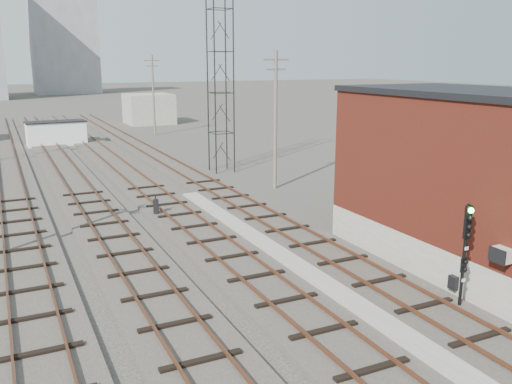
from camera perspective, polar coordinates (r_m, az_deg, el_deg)
ground at (r=64.70m, az=-16.63°, el=5.65°), size 320.00×320.00×0.00m
track_right at (r=44.94m, az=-9.09°, el=2.91°), size 3.20×90.00×0.39m
track_mid_right at (r=44.00m, az=-14.09°, el=2.44°), size 3.20×90.00×0.39m
track_mid_left at (r=43.41m, az=-19.26°, el=1.94°), size 3.20×90.00×0.39m
track_left at (r=43.18m, az=-24.52°, el=1.41°), size 3.20×90.00×0.39m
platform_curb at (r=21.87m, az=5.06°, el=-8.39°), size 0.90×28.00×0.26m
brick_building at (r=23.73m, az=22.51°, el=1.20°), size 6.54×12.20×7.22m
lattice_tower at (r=41.40m, az=-3.77°, el=12.45°), size 1.60×1.60×15.00m
utility_pole_right_a at (r=35.62m, az=2.06°, el=7.94°), size 1.80×0.24×9.00m
utility_pole_right_b at (r=63.66m, az=-10.76°, el=10.20°), size 1.80×0.24×9.00m
apartment_right at (r=154.51m, az=-19.58°, el=14.57°), size 16.00×12.00×26.00m
shed_right at (r=76.06m, az=-11.22°, el=8.58°), size 6.00×6.00×4.00m
signal_mast at (r=19.41m, az=21.16°, el=-5.76°), size 0.40×0.40×3.77m
switch_stand at (r=30.02m, az=-10.48°, el=-1.57°), size 0.36×0.36×1.20m
site_trailer at (r=58.78m, az=-20.28°, el=5.84°), size 5.92×2.81×2.44m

